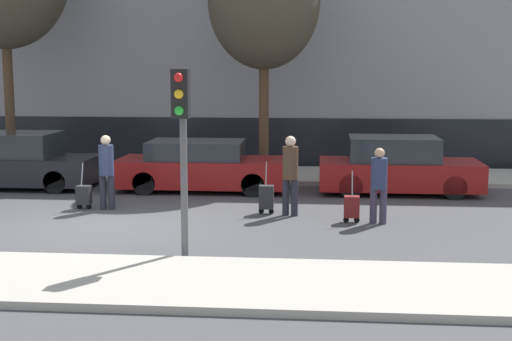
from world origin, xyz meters
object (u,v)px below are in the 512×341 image
(trolley_center, at_px, (266,197))
(parked_car_1, at_px, (202,167))
(parked_car_0, at_px, (20,162))
(bare_tree_near_crossing, at_px, (264,1))
(pedestrian_left, at_px, (106,168))
(traffic_light, at_px, (182,125))
(trolley_left, at_px, (84,195))
(parked_car_2, at_px, (397,167))
(trolley_right, at_px, (352,207))
(pedestrian_center, at_px, (290,171))
(pedestrian_right, at_px, (379,181))

(trolley_center, bearing_deg, parked_car_1, 123.66)
(parked_car_0, height_order, bare_tree_near_crossing, bare_tree_near_crossing)
(parked_car_0, xyz_separation_m, pedestrian_left, (3.24, -2.75, 0.29))
(parked_car_1, height_order, traffic_light, traffic_light)
(parked_car_1, relative_size, trolley_center, 3.81)
(trolley_left, distance_m, bare_tree_near_crossing, 7.71)
(parked_car_0, distance_m, parked_car_2, 10.10)
(parked_car_0, distance_m, trolley_right, 9.51)
(parked_car_2, height_order, pedestrian_center, pedestrian_center)
(parked_car_2, distance_m, trolley_left, 7.92)
(parked_car_0, distance_m, pedestrian_right, 10.03)
(parked_car_1, height_order, pedestrian_center, pedestrian_center)
(parked_car_2, bearing_deg, traffic_light, -121.61)
(parked_car_0, distance_m, parked_car_1, 4.98)
(pedestrian_right, height_order, trolley_right, pedestrian_right)
(parked_car_1, bearing_deg, pedestrian_center, -50.87)
(trolley_left, relative_size, pedestrian_right, 0.68)
(parked_car_2, bearing_deg, bare_tree_near_crossing, 151.70)
(parked_car_0, distance_m, traffic_light, 9.18)
(parked_car_2, relative_size, pedestrian_left, 2.40)
(pedestrian_left, xyz_separation_m, bare_tree_near_crossing, (3.23, 4.74, 4.11))
(parked_car_2, distance_m, trolley_center, 4.35)
(pedestrian_center, height_order, trolley_right, pedestrian_center)
(parked_car_2, relative_size, bare_tree_near_crossing, 0.59)
(pedestrian_left, bearing_deg, trolley_left, -179.93)
(parked_car_1, height_order, trolley_left, parked_car_1)
(pedestrian_right, distance_m, trolley_right, 0.78)
(pedestrian_center, distance_m, trolley_center, 0.83)
(parked_car_1, relative_size, pedestrian_right, 2.83)
(parked_car_1, bearing_deg, trolley_left, -129.89)
(pedestrian_left, height_order, pedestrian_right, pedestrian_left)
(parked_car_0, bearing_deg, pedestrian_right, -21.65)
(parked_car_2, xyz_separation_m, trolley_left, (-7.41, -2.79, -0.35))
(pedestrian_left, bearing_deg, traffic_light, -58.91)
(parked_car_0, bearing_deg, trolley_left, -45.71)
(parked_car_2, relative_size, pedestrian_right, 2.58)
(pedestrian_left, height_order, trolley_left, pedestrian_left)
(parked_car_2, xyz_separation_m, pedestrian_right, (-0.78, -3.73, 0.22))
(parked_car_2, height_order, trolley_right, parked_car_2)
(trolley_center, relative_size, bare_tree_near_crossing, 0.17)
(pedestrian_center, bearing_deg, parked_car_1, 142.80)
(trolley_right, bearing_deg, pedestrian_center, 155.26)
(parked_car_0, bearing_deg, pedestrian_center, -22.29)
(trolley_center, bearing_deg, parked_car_2, 42.94)
(parked_car_0, xyz_separation_m, parked_car_2, (10.10, 0.03, -0.01))
(trolley_left, relative_size, traffic_light, 0.34)
(trolley_center, height_order, bare_tree_near_crossing, bare_tree_near_crossing)
(parked_car_1, height_order, trolley_right, parked_car_1)
(parked_car_2, bearing_deg, parked_car_1, -179.42)
(parked_car_2, bearing_deg, trolley_center, -137.06)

